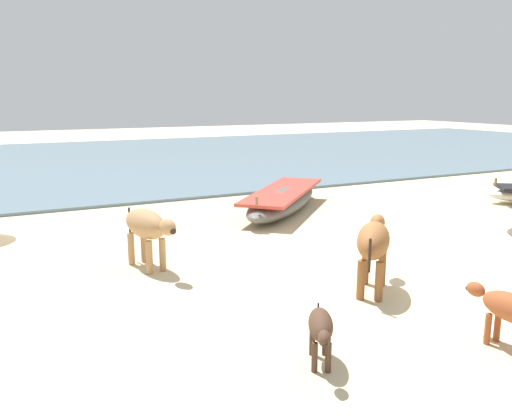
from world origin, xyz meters
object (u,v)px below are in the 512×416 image
object	(u,v)px
fishing_boat_2	(283,199)
calf_far_rust	(509,309)
cow_adult_brown	(374,242)
cow_second_adult_tan	(147,227)
calf_near_dark	(321,328)

from	to	relation	value
fishing_boat_2	calf_far_rust	distance (m)	7.60
cow_adult_brown	cow_second_adult_tan	distance (m)	3.61
cow_adult_brown	cow_second_adult_tan	world-z (taller)	cow_adult_brown
fishing_boat_2	cow_adult_brown	bearing A→B (deg)	28.72
cow_adult_brown	calf_near_dark	bearing A→B (deg)	171.79
cow_adult_brown	calf_far_rust	size ratio (longest dim) A/B	1.29
cow_adult_brown	calf_near_dark	distance (m)	2.43
calf_far_rust	cow_second_adult_tan	world-z (taller)	cow_second_adult_tan
calf_far_rust	cow_second_adult_tan	distance (m)	5.40
calf_far_rust	cow_second_adult_tan	size ratio (longest dim) A/B	0.68
fishing_boat_2	calf_far_rust	size ratio (longest dim) A/B	3.88
cow_adult_brown	cow_second_adult_tan	xyz separation A→B (m)	(-2.63, 2.47, -0.03)
fishing_boat_2	cow_adult_brown	world-z (taller)	cow_adult_brown
fishing_boat_2	calf_far_rust	world-z (taller)	fishing_boat_2
fishing_boat_2	cow_second_adult_tan	size ratio (longest dim) A/B	2.66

